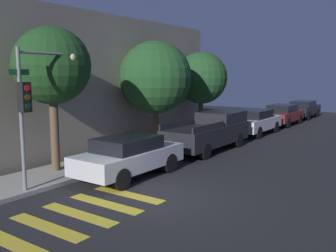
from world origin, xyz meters
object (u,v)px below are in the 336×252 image
Objects in this scene: traffic_light_pole at (36,92)px; tree_midblock at (155,77)px; sedan_tail_of_row at (303,109)px; tree_near_corner at (52,67)px; pickup_truck at (210,131)px; tree_far_end at (201,78)px; sedan_far_end at (283,114)px; sedan_middle at (255,121)px; sedan_near_corner at (129,155)px.

traffic_light_pole is 0.84× the size of tree_midblock.
sedan_tail_of_row is 0.85× the size of tree_near_corner.
tree_far_end reaches higher than pickup_truck.
tree_far_end is (10.80, 0.00, -0.52)m from tree_near_corner.
sedan_middle is at bearing -180.00° from sedan_far_end.
sedan_far_end is (17.04, 0.00, 0.00)m from sedan_near_corner.
sedan_tail_of_row is 17.78m from tree_midblock.
tree_near_corner is at bearing 180.00° from tree_far_end.
traffic_light_pole is 20.08m from sedan_far_end.
traffic_light_pole reaches higher than sedan_near_corner.
tree_far_end reaches higher than sedan_near_corner.
tree_far_end is (-7.46, 2.57, 2.67)m from sedan_far_end.
sedan_near_corner is 0.81× the size of tree_near_corner.
tree_midblock is at bearing -180.00° from tree_far_end.
tree_near_corner is at bearing 173.79° from sedan_tail_of_row.
sedan_near_corner is 0.82× the size of tree_midblock.
pickup_truck is (6.06, 0.00, 0.13)m from sedan_near_corner.
pickup_truck is at bearing 180.00° from sedan_middle.
traffic_light_pole is 9.29m from pickup_truck.
traffic_light_pole is 0.98× the size of sedan_middle.
pickup_truck is at bearing -67.68° from tree_midblock.
tree_midblock is (5.01, 2.57, 2.75)m from sedan_near_corner.
sedan_far_end is at bearing -3.64° from traffic_light_pole.
sedan_far_end is (19.90, -1.27, -2.37)m from traffic_light_pole.
sedan_near_corner is 6.06m from pickup_truck.
tree_midblock is (-12.03, 2.57, 2.75)m from sedan_far_end.
tree_midblock is (-1.05, 2.57, 2.61)m from pickup_truck.
sedan_far_end reaches higher than sedan_tail_of_row.
sedan_near_corner is 4.28m from tree_near_corner.
tree_near_corner reaches higher than sedan_near_corner.
sedan_middle is 0.92× the size of tree_far_end.
pickup_truck is 1.09× the size of tree_far_end.
sedan_far_end is 8.33m from tree_far_end.
tree_near_corner is (1.64, 1.30, 0.82)m from traffic_light_pole.
sedan_tail_of_row is (25.25, -1.27, -2.38)m from traffic_light_pole.
tree_far_end is (-12.81, 2.57, 2.68)m from sedan_tail_of_row.
traffic_light_pole is at bearing 176.36° from sedan_far_end.
sedan_tail_of_row is 13.33m from tree_far_end.
sedan_tail_of_row is at bearing -2.87° from traffic_light_pole.
tree_far_end is at bearing 36.15° from pickup_truck.
sedan_tail_of_row is 0.92× the size of tree_far_end.
traffic_light_pole is 1.00× the size of sedan_far_end.
sedan_middle is 7.73m from tree_midblock.
tree_near_corner is (-7.29, 2.57, 3.06)m from pickup_truck.
sedan_far_end is (10.97, -0.00, -0.13)m from pickup_truck.
sedan_tail_of_row is at bearing 0.00° from sedan_middle.
tree_midblock reaches higher than traffic_light_pole.
sedan_near_corner is at bearing 180.00° from sedan_middle.
sedan_near_corner is at bearing -64.49° from tree_near_corner.
tree_far_end is at bearing 130.53° from sedan_middle.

